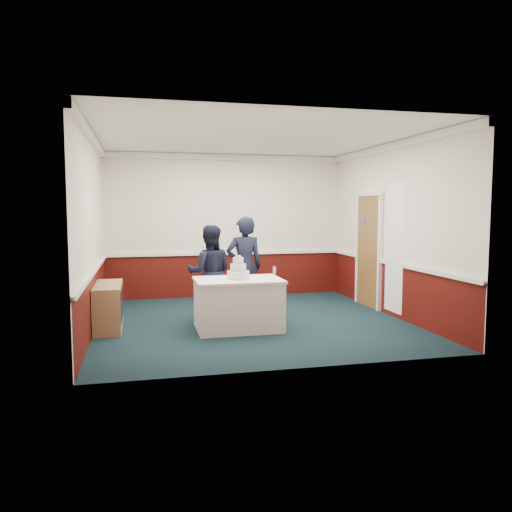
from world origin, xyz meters
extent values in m
plane|color=#12262B|center=(0.00, 0.00, 0.00)|extent=(5.00, 5.00, 0.00)
cube|color=white|center=(0.00, 2.48, 1.50)|extent=(5.00, 0.05, 3.00)
cube|color=white|center=(-2.48, 0.00, 1.50)|extent=(0.05, 5.00, 3.00)
cube|color=white|center=(2.48, 0.00, 1.50)|extent=(0.05, 5.00, 3.00)
cube|color=white|center=(0.00, 0.00, 2.98)|extent=(5.00, 5.00, 0.05)
cube|color=#430D09|center=(0.00, 2.48, 0.45)|extent=(5.00, 0.02, 0.90)
cube|color=white|center=(0.00, 2.47, 0.92)|extent=(4.98, 0.05, 0.06)
cube|color=white|center=(0.00, 2.46, 2.93)|extent=(5.00, 0.08, 0.12)
cube|color=brown|center=(2.46, 0.80, 1.05)|extent=(0.05, 0.90, 2.10)
cube|color=#234799|center=(2.44, 0.95, 1.62)|extent=(0.01, 0.12, 0.12)
cube|color=white|center=(2.42, -0.25, 1.20)|extent=(0.02, 0.60, 2.20)
cube|color=#9A714A|center=(-2.28, 0.03, 0.35)|extent=(0.40, 1.20, 0.70)
cube|color=black|center=(-2.07, 0.03, 0.40)|extent=(0.01, 1.00, 0.50)
cube|color=white|center=(-0.32, -0.47, 0.38)|extent=(1.28, 0.88, 0.76)
cube|color=white|center=(-0.32, -0.47, 0.77)|extent=(1.32, 0.92, 0.04)
cylinder|color=white|center=(-0.32, -0.47, 0.85)|extent=(0.34, 0.34, 0.12)
cylinder|color=silver|center=(-0.32, -0.47, 0.80)|extent=(0.35, 0.35, 0.03)
cylinder|color=white|center=(-0.32, -0.47, 0.97)|extent=(0.24, 0.24, 0.11)
cylinder|color=silver|center=(-0.32, -0.47, 0.92)|extent=(0.25, 0.25, 0.02)
cylinder|color=white|center=(-0.32, -0.47, 1.07)|extent=(0.16, 0.16, 0.10)
cylinder|color=silver|center=(-0.32, -0.47, 1.03)|extent=(0.17, 0.17, 0.02)
sphere|color=#EDE5C9|center=(-0.32, -0.47, 1.14)|extent=(0.03, 0.03, 0.03)
sphere|color=#EDE5C9|center=(-0.29, -0.46, 1.14)|extent=(0.03, 0.03, 0.03)
sphere|color=#EDE5C9|center=(-0.34, -0.45, 1.14)|extent=(0.03, 0.03, 0.03)
sphere|color=#EDE5C9|center=(-0.30, -0.49, 1.14)|extent=(0.03, 0.03, 0.03)
sphere|color=#EDE5C9|center=(-0.35, -0.48, 1.14)|extent=(0.03, 0.03, 0.03)
cube|color=silver|center=(-0.35, -0.67, 0.79)|extent=(0.02, 0.22, 0.00)
cylinder|color=silver|center=(0.18, -0.75, 0.79)|extent=(0.05, 0.05, 0.01)
cylinder|color=silver|center=(0.18, -0.75, 0.84)|extent=(0.01, 0.01, 0.09)
cylinder|color=silver|center=(0.18, -0.75, 0.94)|extent=(0.04, 0.04, 0.11)
imported|color=black|center=(-0.65, 0.32, 0.80)|extent=(0.85, 0.70, 1.59)
imported|color=black|center=(-0.04, 0.40, 0.87)|extent=(0.65, 0.44, 1.73)
camera|label=1|loc=(-1.78, -7.92, 1.86)|focal=35.00mm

